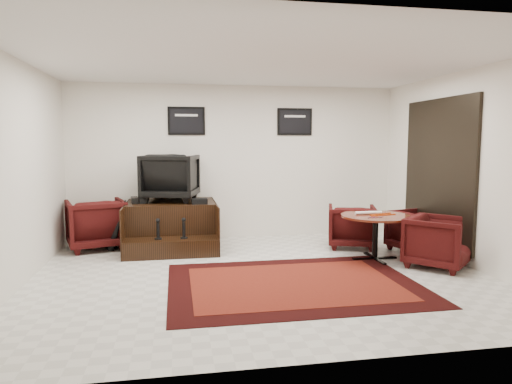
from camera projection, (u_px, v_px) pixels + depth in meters
ground at (261, 275)px, 6.12m from camera, size 6.00×6.00×0.00m
room_shell at (290, 141)px, 6.12m from camera, size 6.02×5.02×2.81m
area_rug at (294, 284)px, 5.72m from camera, size 3.11×2.33×0.01m
shine_podium at (171, 226)px, 7.73m from camera, size 1.49×1.53×0.77m
shine_chair at (170, 175)px, 7.79m from camera, size 1.03×0.99×0.90m
shoes_pair at (138, 200)px, 7.55m from camera, size 0.26×0.31×0.10m
polish_kit at (199, 201)px, 7.46m from camera, size 0.26×0.18×0.09m
umbrella_black at (118, 225)px, 7.41m from camera, size 0.32×0.12×0.87m
umbrella_hooked at (120, 224)px, 7.62m from camera, size 0.30×0.11×0.81m
armchair_side at (96, 221)px, 7.60m from camera, size 1.09×1.06×0.92m
meeting_table at (376, 221)px, 6.87m from camera, size 1.04×1.04×0.68m
table_chair_back at (352, 224)px, 7.71m from camera, size 0.95×0.92×0.79m
table_chair_window at (416, 229)px, 7.39m from camera, size 0.83×0.86×0.74m
table_chair_corner at (438, 239)px, 6.45m from camera, size 1.07×1.07×0.80m
paper_roll at (368, 213)px, 6.93m from camera, size 0.42×0.06×0.05m
table_clutter at (381, 215)px, 6.85m from camera, size 0.56×0.39×0.01m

